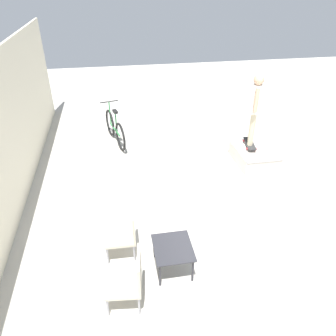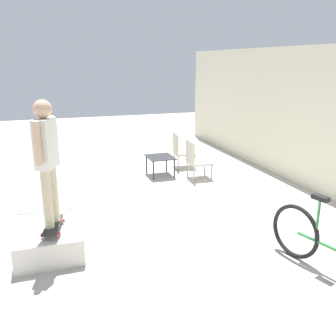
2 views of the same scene
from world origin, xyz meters
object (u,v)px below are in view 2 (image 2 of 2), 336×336
(skate_ramp_box, at_px, (48,239))
(skateboard_on_ramp, at_px, (53,225))
(person_skater, at_px, (46,154))
(patio_chair_right, at_px, (196,159))
(patio_chair_left, at_px, (181,149))
(bicycle, at_px, (328,245))
(coffee_table, at_px, (160,159))

(skate_ramp_box, height_order, skateboard_on_ramp, skateboard_on_ramp)
(person_skater, xyz_separation_m, patio_chair_right, (-2.73, 3.31, -1.02))
(patio_chair_left, distance_m, bicycle, 5.35)
(bicycle, bearing_deg, skate_ramp_box, -131.76)
(skate_ramp_box, distance_m, patio_chair_right, 4.26)
(skateboard_on_ramp, height_order, person_skater, person_skater)
(skateboard_on_ramp, xyz_separation_m, patio_chair_left, (-3.73, 3.31, 0.02))
(skateboard_on_ramp, xyz_separation_m, patio_chair_right, (-2.73, 3.31, 0.02))
(person_skater, xyz_separation_m, patio_chair_left, (-3.73, 3.31, -1.02))
(person_skater, bearing_deg, patio_chair_left, 161.98)
(skate_ramp_box, relative_size, patio_chair_right, 1.37)
(coffee_table, height_order, patio_chair_right, patio_chair_right)
(person_skater, distance_m, patio_chair_left, 5.09)
(skateboard_on_ramp, height_order, patio_chair_left, patio_chair_left)
(patio_chair_right, relative_size, bicycle, 0.51)
(patio_chair_left, xyz_separation_m, bicycle, (5.35, 0.02, -0.07))
(skate_ramp_box, xyz_separation_m, coffee_table, (-3.06, 2.67, 0.21))
(skate_ramp_box, relative_size, person_skater, 0.71)
(skate_ramp_box, xyz_separation_m, patio_chair_left, (-3.57, 3.39, 0.29))
(skate_ramp_box, height_order, bicycle, bicycle)
(person_skater, relative_size, patio_chair_right, 1.91)
(patio_chair_right, bearing_deg, person_skater, 131.55)
(skate_ramp_box, distance_m, skateboard_on_ramp, 0.33)
(person_skater, distance_m, bicycle, 3.86)
(patio_chair_left, height_order, bicycle, bicycle)
(skateboard_on_ramp, height_order, patio_chair_right, patio_chair_right)
(patio_chair_left, height_order, patio_chair_right, same)
(coffee_table, bearing_deg, person_skater, -38.78)
(skate_ramp_box, distance_m, bicycle, 3.85)
(skateboard_on_ramp, distance_m, coffee_table, 4.14)
(bicycle, bearing_deg, patio_chair_left, 166.07)
(skateboard_on_ramp, distance_m, bicycle, 3.70)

